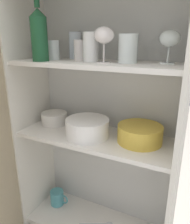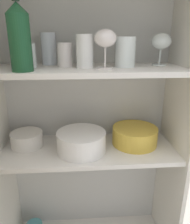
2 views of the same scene
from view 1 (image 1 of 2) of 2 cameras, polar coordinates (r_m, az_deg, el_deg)
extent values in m
cube|color=silver|center=(1.27, 3.26, -6.89)|extent=(0.81, 0.02, 1.50)
cube|color=silver|center=(1.34, -15.37, -6.02)|extent=(0.02, 0.33, 1.50)
cube|color=silver|center=(1.05, 20.54, -13.84)|extent=(0.02, 0.33, 1.50)
cube|color=silver|center=(1.11, 0.07, -6.65)|extent=(0.78, 0.30, 0.02)
cube|color=silver|center=(1.01, 0.08, 12.45)|extent=(0.78, 0.30, 0.02)
cylinder|color=white|center=(0.95, 8.60, 16.04)|extent=(0.08, 0.08, 0.12)
cylinder|color=white|center=(0.99, -1.17, 16.56)|extent=(0.07, 0.07, 0.13)
cylinder|color=white|center=(1.13, -10.97, 15.58)|extent=(0.07, 0.07, 0.09)
cylinder|color=white|center=(1.17, -5.18, 16.89)|extent=(0.06, 0.06, 0.13)
cylinder|color=silver|center=(1.07, -3.85, 15.81)|extent=(0.06, 0.06, 0.09)
cylinder|color=silver|center=(0.94, 2.28, 12.80)|extent=(0.06, 0.06, 0.01)
cylinder|color=silver|center=(0.93, 2.31, 15.20)|extent=(0.01, 0.01, 0.07)
ellipsoid|color=silver|center=(0.93, 2.37, 19.43)|extent=(0.08, 0.08, 0.07)
cylinder|color=white|center=(0.95, 18.36, 12.02)|extent=(0.06, 0.06, 0.01)
cylinder|color=white|center=(0.95, 18.56, 13.98)|extent=(0.01, 0.01, 0.06)
ellipsoid|color=white|center=(0.95, 18.95, 17.73)|extent=(0.08, 0.08, 0.07)
cylinder|color=#194728|center=(1.06, -14.30, 17.82)|extent=(0.08, 0.08, 0.19)
cone|color=#194728|center=(1.06, -14.81, 23.87)|extent=(0.08, 0.08, 0.04)
cylinder|color=#194728|center=(1.07, -14.98, 25.82)|extent=(0.02, 0.02, 0.04)
cylinder|color=white|center=(1.09, -2.01, -6.09)|extent=(0.21, 0.21, 0.01)
cylinder|color=white|center=(1.09, -2.01, -5.66)|extent=(0.21, 0.21, 0.01)
cylinder|color=white|center=(1.09, -2.02, -5.22)|extent=(0.21, 0.21, 0.01)
cylinder|color=white|center=(1.08, -2.02, -4.79)|extent=(0.21, 0.21, 0.01)
cylinder|color=white|center=(1.08, -2.03, -4.35)|extent=(0.21, 0.21, 0.01)
cylinder|color=white|center=(1.08, -2.03, -3.90)|extent=(0.21, 0.21, 0.01)
cylinder|color=white|center=(1.07, -2.04, -3.46)|extent=(0.21, 0.21, 0.01)
cylinder|color=white|center=(1.07, -2.04, -3.01)|extent=(0.21, 0.21, 0.01)
cylinder|color=white|center=(1.07, -2.05, -2.56)|extent=(0.21, 0.21, 0.01)
cylinder|color=white|center=(1.06, -2.06, -2.11)|extent=(0.21, 0.21, 0.01)
cylinder|color=gold|center=(1.04, 11.63, -5.60)|extent=(0.21, 0.21, 0.08)
torus|color=gold|center=(1.03, 11.76, -3.72)|extent=(0.20, 0.20, 0.01)
cylinder|color=silver|center=(1.26, -10.59, -1.61)|extent=(0.14, 0.14, 0.07)
torus|color=silver|center=(1.25, -10.67, -0.35)|extent=(0.14, 0.14, 0.01)
cylinder|color=teal|center=(1.53, -9.88, -21.12)|extent=(0.08, 0.08, 0.09)
torus|color=teal|center=(1.51, -8.15, -21.64)|extent=(0.06, 0.01, 0.06)
cylinder|color=silver|center=(1.42, -0.19, -27.15)|extent=(0.16, 0.09, 0.01)
ellipsoid|color=silver|center=(1.42, 3.80, -27.03)|extent=(0.04, 0.04, 0.01)
camera|label=2|loc=(0.48, -63.84, 11.66)|focal=35.00mm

